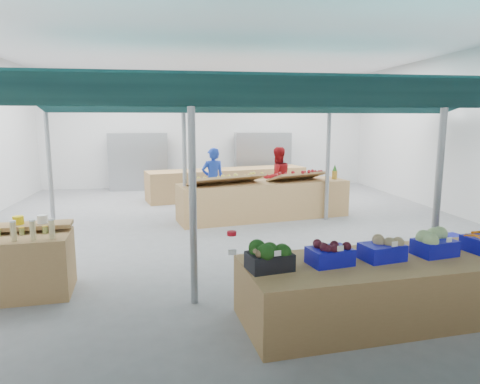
{
  "coord_description": "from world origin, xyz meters",
  "views": [
    {
      "loc": [
        -1.22,
        -9.55,
        2.45
      ],
      "look_at": [
        -0.01,
        -1.6,
        1.11
      ],
      "focal_mm": 32.0,
      "sensor_mm": 36.0,
      "label": 1
    }
  ],
  "objects_px": {
    "fruit_counter": "(264,200)",
    "crate_stack": "(449,256)",
    "veg_counter": "(395,287)",
    "vendor_left": "(213,180)",
    "vendor_right": "(277,178)"
  },
  "relations": [
    {
      "from": "crate_stack",
      "to": "vendor_left",
      "type": "distance_m",
      "value": 6.46
    },
    {
      "from": "crate_stack",
      "to": "vendor_left",
      "type": "bearing_deg",
      "value": 120.68
    },
    {
      "from": "fruit_counter",
      "to": "vendor_left",
      "type": "relative_size",
      "value": 2.5
    },
    {
      "from": "veg_counter",
      "to": "vendor_left",
      "type": "xyz_separation_m",
      "value": [
        -1.71,
        6.74,
        0.49
      ]
    },
    {
      "from": "fruit_counter",
      "to": "crate_stack",
      "type": "xyz_separation_m",
      "value": [
        2.08,
        -4.43,
        -0.14
      ]
    },
    {
      "from": "crate_stack",
      "to": "vendor_left",
      "type": "xyz_separation_m",
      "value": [
        -3.28,
        5.53,
        0.55
      ]
    },
    {
      "from": "veg_counter",
      "to": "vendor_right",
      "type": "height_order",
      "value": "vendor_right"
    },
    {
      "from": "vendor_left",
      "to": "crate_stack",
      "type": "bearing_deg",
      "value": 109.76
    },
    {
      "from": "vendor_left",
      "to": "vendor_right",
      "type": "height_order",
      "value": "same"
    },
    {
      "from": "veg_counter",
      "to": "fruit_counter",
      "type": "xyz_separation_m",
      "value": [
        -0.51,
        5.64,
        0.09
      ]
    },
    {
      "from": "veg_counter",
      "to": "fruit_counter",
      "type": "relative_size",
      "value": 0.9
    },
    {
      "from": "veg_counter",
      "to": "crate_stack",
      "type": "bearing_deg",
      "value": 32.02
    },
    {
      "from": "veg_counter",
      "to": "crate_stack",
      "type": "relative_size",
      "value": 6.04
    },
    {
      "from": "crate_stack",
      "to": "fruit_counter",
      "type": "bearing_deg",
      "value": 115.17
    },
    {
      "from": "fruit_counter",
      "to": "crate_stack",
      "type": "relative_size",
      "value": 6.75
    }
  ]
}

